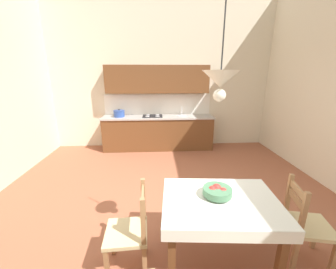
% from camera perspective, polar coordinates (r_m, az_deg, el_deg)
% --- Properties ---
extents(ground_plane, '(6.43, 6.52, 0.10)m').
position_cam_1_polar(ground_plane, '(3.45, -0.00, -19.77)').
color(ground_plane, '#99563D').
extents(wall_back, '(6.43, 0.12, 3.95)m').
position_cam_1_polar(wall_back, '(5.80, -1.79, 16.29)').
color(wall_back, beige).
rests_on(wall_back, ground_plane).
extents(kitchen_cabinetry, '(2.93, 0.63, 2.20)m').
position_cam_1_polar(kitchen_cabinetry, '(5.59, -2.83, 4.69)').
color(kitchen_cabinetry, brown).
rests_on(kitchen_cabinetry, ground_plane).
extents(dining_table, '(1.24, 0.97, 0.75)m').
position_cam_1_polar(dining_table, '(2.36, 14.07, -19.95)').
color(dining_table, brown).
rests_on(dining_table, ground_plane).
extents(dining_chair_tv_side, '(0.44, 0.44, 0.93)m').
position_cam_1_polar(dining_chair_tv_side, '(2.36, -10.30, -24.72)').
color(dining_chair_tv_side, '#D1BC89').
rests_on(dining_chair_tv_side, ground_plane).
extents(dining_chair_window_side, '(0.50, 0.50, 0.93)m').
position_cam_1_polar(dining_chair_window_side, '(2.81, 33.62, -19.95)').
color(dining_chair_window_side, '#D1BC89').
rests_on(dining_chair_window_side, ground_plane).
extents(fruit_bowl, '(0.30, 0.30, 0.12)m').
position_cam_1_polar(fruit_bowl, '(2.29, 13.40, -14.94)').
color(fruit_bowl, '#4C7F5B').
rests_on(fruit_bowl, dining_table).
extents(pendant_lamp, '(0.32, 0.32, 0.80)m').
position_cam_1_polar(pendant_lamp, '(1.87, 14.26, 14.36)').
color(pendant_lamp, black).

